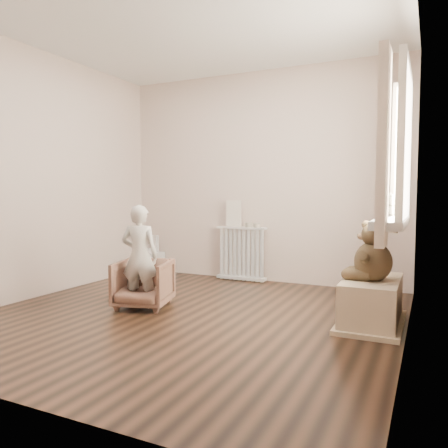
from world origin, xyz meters
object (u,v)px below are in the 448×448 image
at_px(armchair, 143,284).
at_px(plush_cat, 394,204).
at_px(toy_bench, 372,301).
at_px(teddy_bear, 373,246).
at_px(radiator, 241,250).
at_px(toy_vanity, 150,253).
at_px(child, 140,256).

relative_size(armchair, plush_cat, 2.22).
distance_m(armchair, toy_bench, 2.08).
relative_size(toy_bench, teddy_bear, 1.71).
bearing_deg(teddy_bear, radiator, 147.10).
height_order(toy_vanity, plush_cat, plush_cat).
distance_m(child, plush_cat, 2.32).
bearing_deg(plush_cat, child, -173.67).
xyz_separation_m(radiator, toy_vanity, (-1.36, -0.03, -0.11)).
height_order(toy_vanity, teddy_bear, teddy_bear).
distance_m(toy_vanity, plush_cat, 3.44).
bearing_deg(armchair, radiator, 63.37).
xyz_separation_m(radiator, teddy_bear, (1.72, -1.30, 0.28)).
relative_size(radiator, child, 0.70).
distance_m(child, toy_bench, 2.11).
xyz_separation_m(armchair, toy_bench, (2.04, 0.37, -0.03)).
bearing_deg(radiator, armchair, -101.57).
bearing_deg(plush_cat, toy_vanity, 152.88).
relative_size(child, teddy_bear, 2.02).
xyz_separation_m(toy_vanity, armchair, (1.03, -1.59, -0.05)).
height_order(radiator, toy_bench, radiator).
height_order(child, plush_cat, plush_cat).
xyz_separation_m(toy_vanity, teddy_bear, (3.08, -1.27, 0.40)).
distance_m(toy_bench, teddy_bear, 0.47).
xyz_separation_m(child, plush_cat, (2.18, 0.62, 0.50)).
bearing_deg(plush_cat, radiator, 141.02).
relative_size(toy_vanity, plush_cat, 2.27).
xyz_separation_m(toy_vanity, child, (1.03, -1.64, 0.23)).
xyz_separation_m(radiator, toy_bench, (1.71, -1.24, -0.19)).
xyz_separation_m(child, teddy_bear, (2.05, 0.36, 0.17)).
height_order(radiator, toy_vanity, radiator).
distance_m(teddy_bear, plush_cat, 0.44).
height_order(radiator, armchair, radiator).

